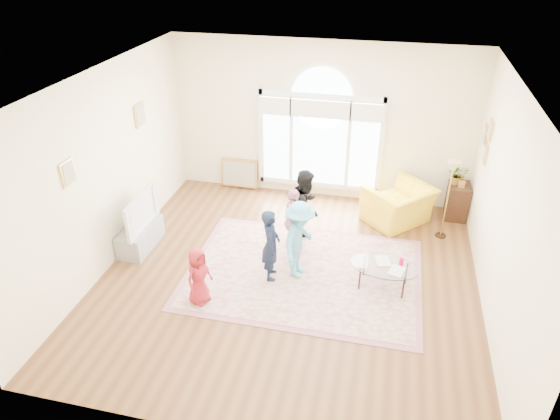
% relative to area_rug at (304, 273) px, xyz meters
% --- Properties ---
extents(ground, '(6.00, 6.00, 0.00)m').
position_rel_area_rug_xyz_m(ground, '(-0.22, -0.17, -0.01)').
color(ground, '#56331C').
rests_on(ground, ground).
extents(room_shell, '(6.00, 6.00, 6.00)m').
position_rel_area_rug_xyz_m(room_shell, '(-0.21, 2.66, 1.56)').
color(room_shell, beige).
rests_on(room_shell, ground).
extents(area_rug, '(3.60, 2.60, 0.02)m').
position_rel_area_rug_xyz_m(area_rug, '(0.00, 0.00, 0.00)').
color(area_rug, '#C3B09A').
rests_on(area_rug, ground).
extents(rug_border, '(3.80, 2.80, 0.01)m').
position_rel_area_rug_xyz_m(rug_border, '(-0.00, 0.00, -0.00)').
color(rug_border, '#9C606C').
rests_on(rug_border, ground).
extents(tv_console, '(0.45, 1.00, 0.42)m').
position_rel_area_rug_xyz_m(tv_console, '(-2.97, 0.13, 0.20)').
color(tv_console, '#96999E').
rests_on(tv_console, ground).
extents(television, '(0.17, 1.11, 0.64)m').
position_rel_area_rug_xyz_m(television, '(-2.96, 0.13, 0.73)').
color(television, black).
rests_on(television, tv_console).
extents(coffee_table, '(1.12, 0.79, 0.54)m').
position_rel_area_rug_xyz_m(coffee_table, '(1.28, -0.07, 0.39)').
color(coffee_table, silver).
rests_on(coffee_table, ground).
extents(armchair, '(1.52, 1.52, 0.75)m').
position_rel_area_rug_xyz_m(armchair, '(1.45, 2.03, 0.36)').
color(armchair, yellow).
rests_on(armchair, ground).
extents(side_cabinet, '(0.40, 0.50, 0.70)m').
position_rel_area_rug_xyz_m(side_cabinet, '(2.56, 2.48, 0.34)').
color(side_cabinet, black).
rests_on(side_cabinet, ground).
extents(floor_lamp, '(0.26, 0.26, 1.51)m').
position_rel_area_rug_xyz_m(floor_lamp, '(2.26, 1.69, 1.27)').
color(floor_lamp, black).
rests_on(floor_lamp, ground).
extents(plant_pedestal, '(0.20, 0.20, 0.70)m').
position_rel_area_rug_xyz_m(plant_pedestal, '(2.48, 2.49, 0.34)').
color(plant_pedestal, white).
rests_on(plant_pedestal, ground).
extents(potted_plant, '(0.42, 0.38, 0.42)m').
position_rel_area_rug_xyz_m(potted_plant, '(2.48, 2.49, 0.90)').
color(potted_plant, '#33722D').
rests_on(potted_plant, plant_pedestal).
extents(leaning_picture, '(0.80, 0.14, 0.62)m').
position_rel_area_rug_xyz_m(leaning_picture, '(-1.93, 2.73, -0.01)').
color(leaning_picture, tan).
rests_on(leaning_picture, ground).
extents(child_red, '(0.45, 0.54, 0.94)m').
position_rel_area_rug_xyz_m(child_red, '(-1.40, -1.05, 0.48)').
color(child_red, maroon).
rests_on(child_red, area_rug).
extents(child_navy, '(0.39, 0.50, 1.22)m').
position_rel_area_rug_xyz_m(child_navy, '(-0.50, -0.21, 0.62)').
color(child_navy, '#121C33').
rests_on(child_navy, area_rug).
extents(child_black, '(0.64, 0.76, 1.39)m').
position_rel_area_rug_xyz_m(child_black, '(-0.16, 0.96, 0.71)').
color(child_black, black).
rests_on(child_black, area_rug).
extents(child_pink, '(0.52, 0.77, 1.22)m').
position_rel_area_rug_xyz_m(child_pink, '(-0.31, 0.56, 0.62)').
color(child_pink, '#F2A6B5').
rests_on(child_pink, area_rug).
extents(child_blue, '(0.64, 0.93, 1.33)m').
position_rel_area_rug_xyz_m(child_blue, '(-0.08, -0.05, 0.67)').
color(child_blue, '#58B0DB').
rests_on(child_blue, area_rug).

